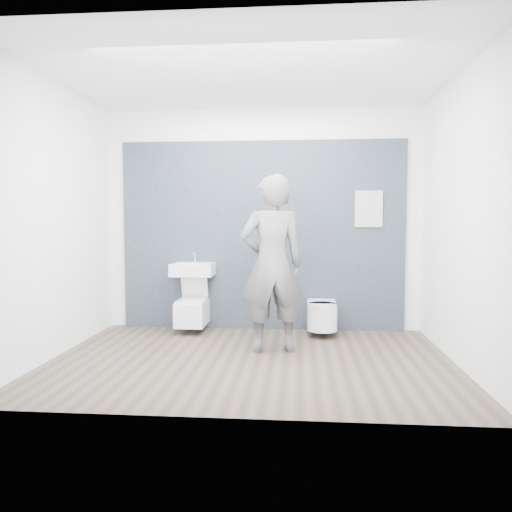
# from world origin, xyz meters

# --- Properties ---
(ground) EXTENTS (4.00, 4.00, 0.00)m
(ground) POSITION_xyz_m (0.00, 0.00, 0.00)
(ground) COLOR brown
(ground) RESTS_ON ground
(room_shell) EXTENTS (4.00, 4.00, 4.00)m
(room_shell) POSITION_xyz_m (0.00, 0.00, 1.74)
(room_shell) COLOR white
(room_shell) RESTS_ON ground
(tile_wall) EXTENTS (3.60, 0.06, 2.40)m
(tile_wall) POSITION_xyz_m (0.00, 1.47, 0.00)
(tile_wall) COLOR black
(tile_wall) RESTS_ON ground
(washbasin) EXTENTS (0.52, 0.39, 0.39)m
(washbasin) POSITION_xyz_m (-0.85, 1.24, 0.79)
(washbasin) COLOR white
(washbasin) RESTS_ON ground
(toilet_square) EXTENTS (0.36, 0.52, 0.68)m
(toilet_square) POSITION_xyz_m (-0.85, 1.19, 0.26)
(toilet_square) COLOR white
(toilet_square) RESTS_ON ground
(toilet_rounded) EXTENTS (0.35, 0.60, 0.33)m
(toilet_rounded) POSITION_xyz_m (0.76, 1.14, 0.25)
(toilet_rounded) COLOR white
(toilet_rounded) RESTS_ON ground
(info_placard) EXTENTS (0.34, 0.03, 0.45)m
(info_placard) POSITION_xyz_m (1.34, 1.43, 0.00)
(info_placard) COLOR white
(info_placard) RESTS_ON ground
(visitor) EXTENTS (0.76, 0.59, 1.87)m
(visitor) POSITION_xyz_m (0.19, 0.35, 0.94)
(visitor) COLOR slate
(visitor) RESTS_ON ground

